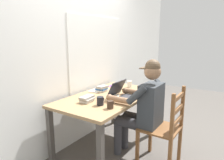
{
  "coord_description": "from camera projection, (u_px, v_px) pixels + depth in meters",
  "views": [
    {
      "loc": [
        -2.16,
        -1.47,
        1.5
      ],
      "look_at": [
        0.0,
        -0.05,
        0.95
      ],
      "focal_mm": 33.0,
      "sensor_mm": 36.0,
      "label": 1
    }
  ],
  "objects": [
    {
      "name": "book_stack_main",
      "position": [
        102.0,
        89.0,
        2.93
      ],
      "size": [
        0.18,
        0.15,
        0.08
      ],
      "color": "white",
      "rests_on": "desk"
    },
    {
      "name": "seated_person",
      "position": [
        143.0,
        105.0,
        2.46
      ],
      "size": [
        0.5,
        0.6,
        1.25
      ],
      "color": "#33383D",
      "rests_on": "ground"
    },
    {
      "name": "back_wall",
      "position": [
        80.0,
        51.0,
        2.87
      ],
      "size": [
        6.0,
        0.08,
        2.6
      ],
      "color": "silver",
      "rests_on": "ground"
    },
    {
      "name": "book_stack_side",
      "position": [
        87.0,
        99.0,
        2.47
      ],
      "size": [
        0.2,
        0.14,
        0.07
      ],
      "color": "white",
      "rests_on": "desk"
    },
    {
      "name": "computer_mouse",
      "position": [
        137.0,
        92.0,
        2.85
      ],
      "size": [
        0.06,
        0.1,
        0.03
      ],
      "primitive_type": "ellipsoid",
      "color": "#232328",
      "rests_on": "desk"
    },
    {
      "name": "coffee_mug_spare",
      "position": [
        100.0,
        101.0,
        2.34
      ],
      "size": [
        0.12,
        0.08,
        0.1
      ],
      "color": "black",
      "rests_on": "desk"
    },
    {
      "name": "coffee_mug_dark",
      "position": [
        110.0,
        104.0,
        2.24
      ],
      "size": [
        0.11,
        0.07,
        0.09
      ],
      "color": "#38281E",
      "rests_on": "desk"
    },
    {
      "name": "wooden_chair",
      "position": [
        165.0,
        128.0,
        2.36
      ],
      "size": [
        0.42,
        0.42,
        0.94
      ],
      "color": "brown",
      "rests_on": "ground"
    },
    {
      "name": "landscape_photo_print",
      "position": [
        112.0,
        86.0,
        3.25
      ],
      "size": [
        0.15,
        0.12,
        0.0
      ],
      "primitive_type": "cube",
      "rotation": [
        0.0,
        0.0,
        0.3
      ],
      "color": "#7A4293",
      "rests_on": "desk"
    },
    {
      "name": "paper_pile_back_corner",
      "position": [
        96.0,
        91.0,
        2.95
      ],
      "size": [
        0.21,
        0.16,
        0.01
      ],
      "primitive_type": "cube",
      "rotation": [
        0.0,
        0.0,
        0.09
      ],
      "color": "white",
      "rests_on": "desk"
    },
    {
      "name": "paper_pile_near_laptop",
      "position": [
        113.0,
        97.0,
        2.63
      ],
      "size": [
        0.25,
        0.23,
        0.02
      ],
      "primitive_type": "cube",
      "rotation": [
        0.0,
        0.0,
        0.5
      ],
      "color": "silver",
      "rests_on": "desk"
    },
    {
      "name": "laptop",
      "position": [
        123.0,
        94.0,
        2.61
      ],
      "size": [
        0.33,
        0.33,
        0.22
      ],
      "color": "#232328",
      "rests_on": "desk"
    },
    {
      "name": "ground_plane",
      "position": [
        109.0,
        146.0,
        2.87
      ],
      "size": [
        8.0,
        8.0,
        0.0
      ],
      "primitive_type": "plane",
      "color": "#56514C"
    },
    {
      "name": "desk",
      "position": [
        109.0,
        102.0,
        2.73
      ],
      "size": [
        1.48,
        0.83,
        0.73
      ],
      "color": "#9E7A51",
      "rests_on": "ground"
    },
    {
      "name": "coffee_mug_white",
      "position": [
        130.0,
        84.0,
        3.17
      ],
      "size": [
        0.11,
        0.07,
        0.1
      ],
      "color": "silver",
      "rests_on": "desk"
    }
  ]
}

